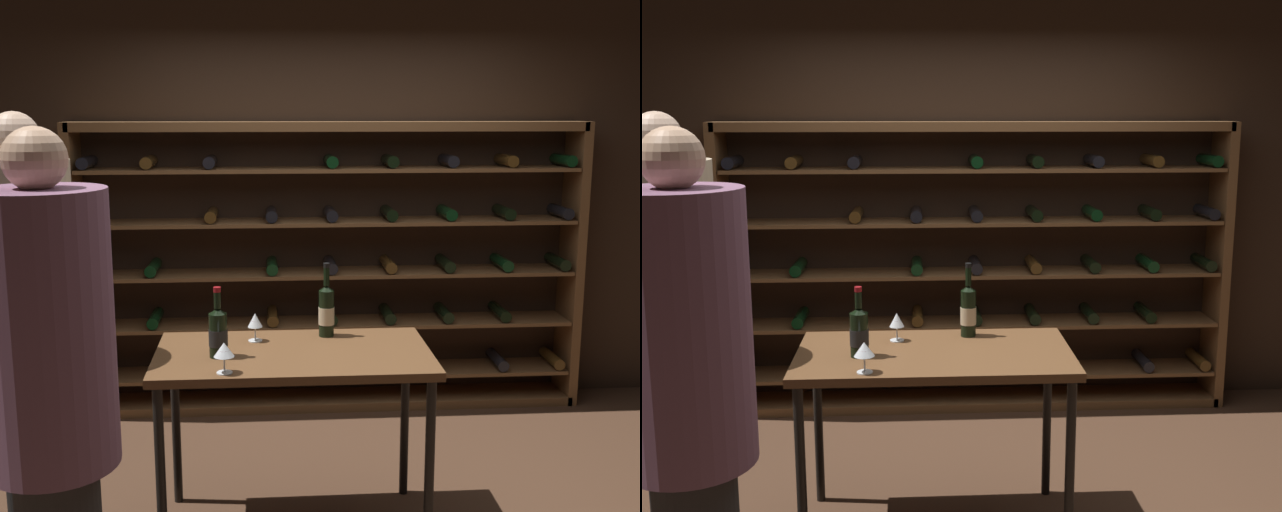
{
  "view_description": "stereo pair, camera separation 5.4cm",
  "coord_description": "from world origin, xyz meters",
  "views": [
    {
      "loc": [
        -0.42,
        -3.52,
        1.99
      ],
      "look_at": [
        -0.14,
        0.17,
        1.28
      ],
      "focal_mm": 43.23,
      "sensor_mm": 36.0,
      "label": 1
    },
    {
      "loc": [
        -0.36,
        -3.52,
        1.99
      ],
      "look_at": [
        -0.14,
        0.17,
        1.28
      ],
      "focal_mm": 43.23,
      "sensor_mm": 36.0,
      "label": 2
    }
  ],
  "objects": [
    {
      "name": "tasting_table",
      "position": [
        -0.29,
        -0.1,
        0.8
      ],
      "size": [
        1.27,
        0.7,
        0.89
      ],
      "color": "brown",
      "rests_on": "ground"
    },
    {
      "name": "wine_rack",
      "position": [
        0.04,
        1.46,
        0.95
      ],
      "size": [
        3.35,
        0.32,
        1.91
      ],
      "color": "brown",
      "rests_on": "ground"
    },
    {
      "name": "back_wall",
      "position": [
        0.0,
        1.67,
        1.44
      ],
      "size": [
        4.85,
        0.1,
        2.88
      ],
      "primitive_type": "cube",
      "color": "#332319",
      "rests_on": "ground"
    },
    {
      "name": "wine_bottle_green_slim",
      "position": [
        -0.63,
        -0.16,
        1.01
      ],
      "size": [
        0.09,
        0.09,
        0.32
      ],
      "color": "black",
      "rests_on": "tasting_table"
    },
    {
      "name": "wine_bottle_red_label",
      "position": [
        -0.12,
        0.13,
        1.02
      ],
      "size": [
        0.08,
        0.08,
        0.37
      ],
      "color": "black",
      "rests_on": "tasting_table"
    },
    {
      "name": "wine_glass_stemmed_right",
      "position": [
        -0.46,
        0.07,
        0.99
      ],
      "size": [
        0.07,
        0.07,
        0.14
      ],
      "color": "silver",
      "rests_on": "tasting_table"
    },
    {
      "name": "person_host_in_suit",
      "position": [
        -1.48,
        -0.11,
        1.1
      ],
      "size": [
        0.45,
        0.45,
        1.98
      ],
      "rotation": [
        0.0,
        0.0,
        1.52
      ],
      "color": "black",
      "rests_on": "ground"
    },
    {
      "name": "person_guest_blue_shirt",
      "position": [
        -1.12,
        -1.09,
        1.08
      ],
      "size": [
        0.43,
        0.43,
        1.94
      ],
      "rotation": [
        0.0,
        0.0,
        1.41
      ],
      "color": "#272727",
      "rests_on": "ground"
    },
    {
      "name": "wine_glass_stemmed_left",
      "position": [
        -0.59,
        -0.38,
        0.99
      ],
      "size": [
        0.09,
        0.09,
        0.14
      ],
      "color": "silver",
      "rests_on": "tasting_table"
    }
  ]
}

